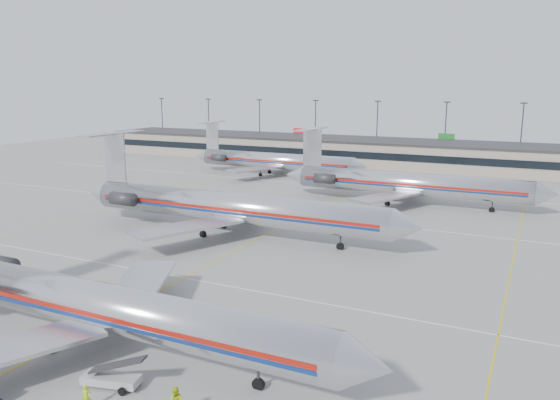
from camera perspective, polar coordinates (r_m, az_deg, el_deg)
The scene contains 10 objects.
ground at distance 49.94m, azimuth -16.79°, elevation -11.36°, with size 260.00×260.00×0.00m, color gray.
apron_markings at distance 57.11m, azimuth -9.99°, elevation -8.03°, with size 160.00×0.15×0.02m, color silver.
terminal at distance 136.08m, azimuth 12.07°, elevation 4.82°, with size 162.00×17.00×6.25m.
light_mast_row at distance 149.18m, azimuth 13.46°, elevation 7.46°, with size 163.60×0.40×15.28m.
jet_foreground at distance 43.80m, azimuth -19.26°, elevation -10.11°, with size 44.44×26.17×11.63m.
jet_second_row at distance 71.67m, azimuth -5.60°, elevation -0.69°, with size 49.30×29.03×12.91m.
jet_third_row at distance 92.08m, azimuth 12.82°, elevation 1.73°, with size 44.35×27.28×12.13m.
jet_back_row at distance 118.92m, azimuth -0.78°, elevation 4.16°, with size 41.45×25.50×11.33m.
belt_loader at distance 38.95m, azimuth -17.13°, elevation -17.30°, with size 4.62×2.22×2.37m.
ramp_worker_near at distance 37.04m, azimuth -19.58°, elevation -18.83°, with size 0.57×0.37×1.56m, color #ACD414.
Camera 1 is at (31.76, -33.36, 19.29)m, focal length 35.00 mm.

